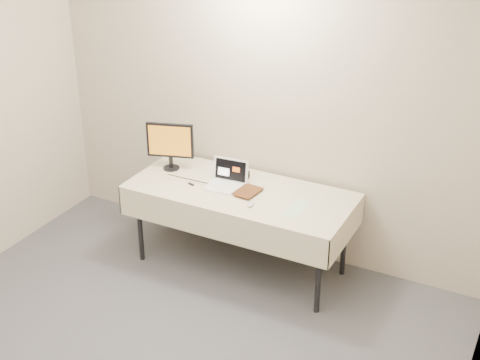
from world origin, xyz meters
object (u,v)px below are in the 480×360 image
at_px(table, 240,197).
at_px(monitor, 170,143).
at_px(book, 238,178).
at_px(laptop, 227,180).

bearing_deg(table, monitor, 172.78).
bearing_deg(table, book, -138.89).
height_order(table, laptop, laptop).
bearing_deg(laptop, book, -19.10).
distance_m(laptop, book, 0.14).
relative_size(table, laptop, 5.74).
bearing_deg(book, table, 47.13).
bearing_deg(table, laptop, 171.11).
bearing_deg(monitor, table, -24.75).
bearing_deg(book, laptop, 171.07).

